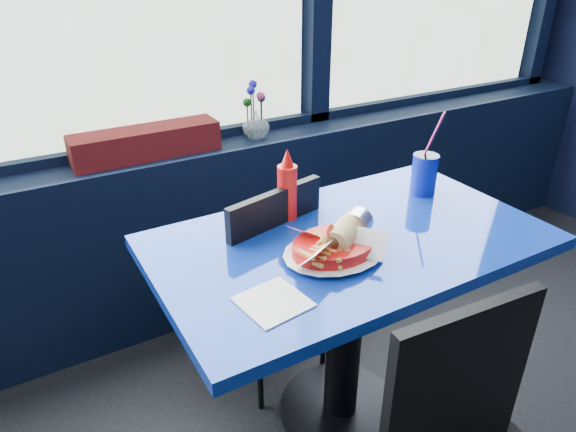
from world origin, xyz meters
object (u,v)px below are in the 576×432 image
(food_basket, at_px, (336,244))
(ketchup_bottle, at_px, (287,188))
(flower_vase, at_px, (256,121))
(planter_box, at_px, (146,142))
(near_table, at_px, (347,285))
(chair_near_back, at_px, (268,272))
(soda_cup, at_px, (424,173))

(food_basket, bearing_deg, ketchup_bottle, 82.63)
(flower_vase, relative_size, ketchup_bottle, 1.04)
(planter_box, distance_m, flower_vase, 0.48)
(near_table, height_order, food_basket, food_basket)
(chair_near_back, relative_size, flower_vase, 3.50)
(planter_box, xyz_separation_m, ketchup_bottle, (0.27, -0.65, -0.00))
(soda_cup, bearing_deg, planter_box, 137.23)
(flower_vase, distance_m, food_basket, 0.94)
(flower_vase, distance_m, soda_cup, 0.78)
(food_basket, distance_m, soda_cup, 0.55)
(planter_box, relative_size, food_basket, 1.94)
(chair_near_back, bearing_deg, flower_vase, -126.84)
(near_table, height_order, planter_box, planter_box)
(chair_near_back, bearing_deg, near_table, 102.35)
(near_table, xyz_separation_m, flower_vase, (0.10, 0.84, 0.31))
(ketchup_bottle, bearing_deg, near_table, -62.99)
(near_table, relative_size, flower_vase, 4.86)
(planter_box, bearing_deg, near_table, -67.11)
(food_basket, xyz_separation_m, ketchup_bottle, (-0.00, 0.27, 0.07))
(planter_box, height_order, soda_cup, soda_cup)
(chair_near_back, xyz_separation_m, planter_box, (-0.23, 0.57, 0.36))
(chair_near_back, bearing_deg, ketchup_bottle, 98.66)
(planter_box, bearing_deg, ketchup_bottle, -68.28)
(planter_box, bearing_deg, soda_cup, -43.33)
(chair_near_back, xyz_separation_m, flower_vase, (0.24, 0.55, 0.38))
(chair_near_back, distance_m, flower_vase, 0.71)
(ketchup_bottle, bearing_deg, soda_cup, -8.24)
(chair_near_back, xyz_separation_m, food_basket, (0.04, -0.35, 0.29))
(planter_box, xyz_separation_m, flower_vase, (0.48, -0.01, 0.02))
(planter_box, distance_m, soda_cup, 1.07)
(ketchup_bottle, bearing_deg, food_basket, -89.21)
(planter_box, relative_size, soda_cup, 1.89)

